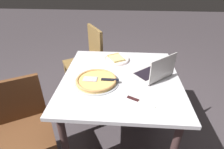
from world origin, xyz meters
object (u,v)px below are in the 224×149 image
table_knife (138,101)px  dining_table (121,86)px  laptop (154,72)px  pizza_tray (96,80)px  pizza_plate (116,59)px  chair_near (22,125)px  chair_far (88,59)px

table_knife → dining_table: bearing=-156.9°
laptop → pizza_tray: bearing=-74.8°
pizza_plate → pizza_tray: (0.41, -0.14, 0.00)m
pizza_plate → chair_near: chair_near is taller
dining_table → laptop: bearing=98.2°
chair_near → table_knife: bearing=94.5°
pizza_tray → chair_far: size_ratio=0.42×
laptop → pizza_tray: (0.13, -0.48, -0.02)m
pizza_tray → table_knife: pizza_tray is taller
dining_table → laptop: laptop is taller
dining_table → pizza_tray: bearing=-65.7°
pizza_plate → pizza_tray: bearing=-19.2°
laptop → pizza_plate: 0.44m
dining_table → table_knife: bearing=23.1°
pizza_tray → table_knife: 0.40m
pizza_plate → chair_far: (-0.41, -0.39, -0.22)m
pizza_tray → chair_far: bearing=-163.7°
pizza_tray → chair_far: chair_far is taller
laptop → chair_far: 1.03m
dining_table → pizza_plate: pizza_plate is taller
laptop → table_knife: (0.35, -0.15, -0.04)m
pizza_tray → chair_near: (0.29, -0.55, -0.25)m
chair_near → laptop: bearing=112.0°
laptop → pizza_tray: size_ratio=1.04×
pizza_plate → chair_far: 0.61m
pizza_tray → chair_near: bearing=-62.5°
pizza_tray → chair_near: chair_near is taller
table_knife → chair_near: (0.07, -0.88, -0.23)m
chair_near → chair_far: 1.16m
laptop → table_knife: laptop is taller
chair_far → table_knife: bearing=28.7°
pizza_tray → chair_near: 0.67m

